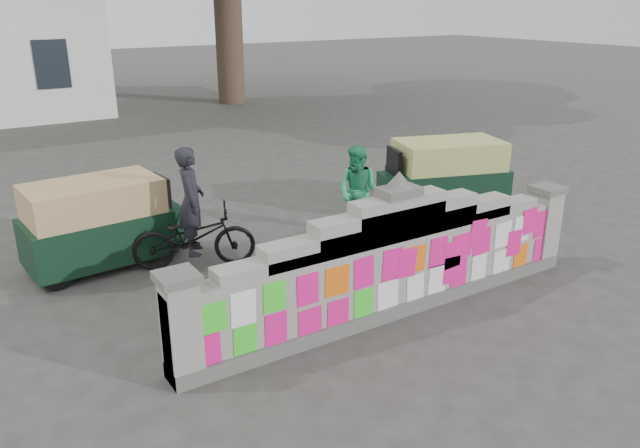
% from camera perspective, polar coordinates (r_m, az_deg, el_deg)
% --- Properties ---
extents(ground, '(100.00, 100.00, 0.00)m').
position_cam_1_polar(ground, '(8.76, 6.71, -7.99)').
color(ground, '#383533').
rests_on(ground, ground).
extents(parapet_wall, '(6.48, 0.44, 2.01)m').
position_cam_1_polar(parapet_wall, '(8.43, 6.93, -3.50)').
color(parapet_wall, '#4C4C49').
rests_on(parapet_wall, ground).
extents(cyclist_bike, '(2.05, 1.33, 1.02)m').
position_cam_1_polar(cyclist_bike, '(10.10, -11.47, -1.19)').
color(cyclist_bike, black).
rests_on(cyclist_bike, ground).
extents(cyclist_rider, '(0.61, 0.74, 1.72)m').
position_cam_1_polar(cyclist_rider, '(9.98, -11.61, 0.70)').
color(cyclist_rider, black).
rests_on(cyclist_rider, ground).
extents(pedestrian, '(0.94, 1.01, 1.66)m').
position_cam_1_polar(pedestrian, '(11.17, 3.54, 2.97)').
color(pedestrian, '#289563').
rests_on(pedestrian, ground).
extents(rickshaw_left, '(2.58, 1.36, 1.40)m').
position_cam_1_polar(rickshaw_left, '(10.51, -19.46, 0.16)').
color(rickshaw_left, black).
rests_on(rickshaw_left, ground).
extents(rickshaw_right, '(2.68, 1.84, 1.44)m').
position_cam_1_polar(rickshaw_right, '(12.77, 11.31, 4.42)').
color(rickshaw_right, black).
rests_on(rickshaw_right, ground).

